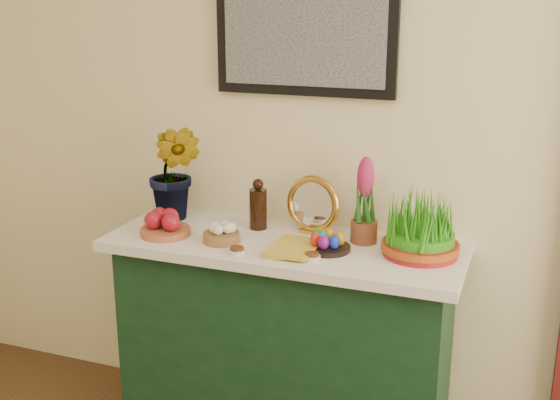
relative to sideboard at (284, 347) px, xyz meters
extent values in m
cube|color=beige|center=(0.24, 0.25, 0.93)|extent=(4.00, 0.04, 2.70)
cube|color=black|center=(0.00, 0.23, 1.27)|extent=(0.74, 0.03, 0.54)
cube|color=#A5A5A5|center=(0.00, 0.21, 1.27)|extent=(0.66, 0.01, 0.46)
cube|color=#163D1E|center=(0.00, 0.00, 0.00)|extent=(1.30, 0.45, 0.85)
cube|color=white|center=(0.00, 0.00, 0.45)|extent=(1.40, 0.55, 0.04)
imported|color=#26661C|center=(-0.53, 0.10, 0.74)|extent=(0.28, 0.24, 0.55)
cylinder|color=#A65C35|center=(-0.47, -0.10, 0.48)|extent=(0.26, 0.26, 0.03)
cylinder|color=#8F5F39|center=(-0.23, -0.10, 0.48)|extent=(0.15, 0.15, 0.04)
cylinder|color=black|center=(-0.15, 0.10, 0.55)|extent=(0.07, 0.07, 0.17)
sphere|color=black|center=(-0.15, 0.10, 0.65)|extent=(0.05, 0.05, 0.05)
cube|color=gold|center=(0.07, 0.12, 0.47)|extent=(0.10, 0.06, 0.01)
torus|color=gold|center=(0.07, 0.14, 0.58)|extent=(0.24, 0.09, 0.24)
cylinder|color=silver|center=(0.07, 0.13, 0.58)|extent=(0.18, 0.05, 0.18)
imported|color=gold|center=(-0.01, -0.10, 0.48)|extent=(0.16, 0.24, 0.03)
cylinder|color=silver|center=(-0.12, -0.20, 0.47)|extent=(0.06, 0.06, 0.02)
cylinder|color=#592D14|center=(-0.12, -0.20, 0.49)|extent=(0.05, 0.05, 0.01)
cylinder|color=silver|center=(0.16, -0.16, 0.47)|extent=(0.06, 0.06, 0.02)
cylinder|color=#592D14|center=(0.16, -0.16, 0.49)|extent=(0.05, 0.05, 0.01)
cylinder|color=black|center=(0.19, -0.04, 0.47)|extent=(0.22, 0.22, 0.02)
ellipsoid|color=red|center=(0.15, -0.07, 0.51)|extent=(0.04, 0.04, 0.06)
ellipsoid|color=#182FAC|center=(0.22, -0.07, 0.51)|extent=(0.04, 0.04, 0.06)
ellipsoid|color=orange|center=(0.19, -0.01, 0.51)|extent=(0.04, 0.04, 0.06)
ellipsoid|color=#198B21|center=(0.14, -0.03, 0.51)|extent=(0.04, 0.04, 0.06)
ellipsoid|color=#C38616|center=(0.23, -0.03, 0.51)|extent=(0.04, 0.04, 0.06)
ellipsoid|color=#721782|center=(0.19, -0.09, 0.51)|extent=(0.04, 0.04, 0.06)
ellipsoid|color=#0B8F7D|center=(0.17, -0.04, 0.51)|extent=(0.04, 0.04, 0.06)
cylinder|color=brown|center=(0.29, 0.09, 0.51)|extent=(0.10, 0.10, 0.09)
ellipsoid|color=#C2266F|center=(0.29, 0.09, 0.73)|extent=(0.07, 0.07, 0.16)
cylinder|color=maroon|center=(0.52, 0.03, 0.49)|extent=(0.27, 0.27, 0.05)
cylinder|color=#A01015|center=(0.52, 0.03, 0.50)|extent=(0.29, 0.29, 0.03)
camera|label=1|loc=(0.89, -2.44, 1.40)|focal=45.00mm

